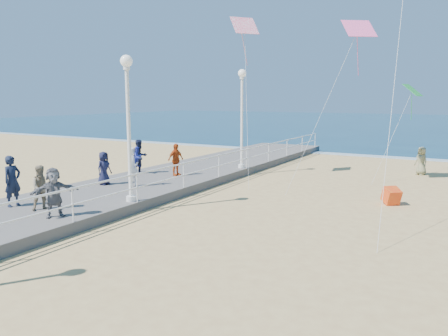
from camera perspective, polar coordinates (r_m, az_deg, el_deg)
The scene contains 20 objects.
ground at distance 13.94m, azimuth 4.96°, elevation -8.47°, with size 160.00×160.00×0.00m, color tan.
ocean at distance 77.41m, azimuth 25.49°, elevation 5.16°, with size 160.00×90.00×0.05m, color #0C324B.
surf_line at distance 33.33m, azimuth 19.79°, elevation 1.40°, with size 160.00×1.20×0.04m, color silver.
boardwalk at distance 18.19m, azimuth -17.10°, elevation -4.00°, with size 5.00×44.00×0.40m, color slate.
railing at distance 16.31m, azimuth -11.33°, elevation -1.49°, with size 0.05×42.00×0.55m.
lamp_post_mid at distance 16.25m, azimuth -12.41°, elevation 7.00°, with size 0.44×0.44×5.32m.
lamp_post_far at distance 23.73m, azimuth 2.35°, elevation 7.82°, with size 0.44×0.44×5.32m.
woman_holding_toddler at distance 19.24m, azimuth -11.82°, elevation 0.13°, with size 0.63×0.41×1.72m, color silver.
toddler_held at distance 19.19m, azimuth -11.23°, elevation 1.45°, with size 0.43×0.34×0.89m, color blue.
spectator_0 at distance 17.13m, azimuth -25.90°, elevation -1.55°, with size 0.66×0.43×1.81m, color #161E31.
spectator_1 at distance 16.17m, azimuth -22.68°, elevation -2.39°, with size 0.75×0.59×1.55m, color gray.
spectator_3 at distance 21.63m, azimuth -6.33°, elevation 1.09°, with size 0.94×0.39×1.60m, color #BB4717.
spectator_4 at distance 20.00m, azimuth -15.42°, elevation -0.02°, with size 0.72×0.47×1.48m, color #181934.
spectator_5 at distance 15.07m, azimuth -21.32°, elevation -2.98°, with size 1.50×0.48×1.61m, color slate.
spectator_7 at distance 22.49m, azimuth -10.94°, elevation 1.46°, with size 0.84×0.66×1.73m, color #1C223D.
beach_walker_c at distance 26.41m, azimuth 24.37°, elevation 0.86°, with size 0.76×0.49×1.55m, color gray.
box_kite at distance 18.59m, azimuth 21.01°, elevation -3.61°, with size 0.55×0.55×0.60m, color red.
kite_diamond_pink at distance 22.00m, azimuth 17.22°, elevation 17.04°, with size 1.37×1.37×0.02m, color #FF5DA0.
kite_diamond_green at distance 26.47m, azimuth 23.42°, elevation 9.32°, with size 1.05×1.05×0.02m, color green.
kite_diamond_redwhite at distance 23.12m, azimuth 2.69°, elevation 18.11°, with size 1.26×1.26×0.02m, color #F01C45.
Camera 1 is at (5.48, -12.11, 4.21)m, focal length 35.00 mm.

